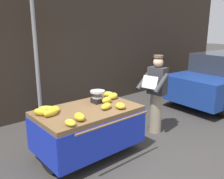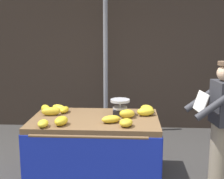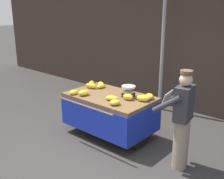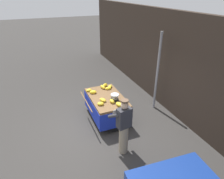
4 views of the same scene
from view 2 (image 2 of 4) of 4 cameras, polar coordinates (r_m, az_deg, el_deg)
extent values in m
cube|color=#332821|center=(6.72, 2.46, 8.28)|extent=(16.00, 0.24, 3.60)
cylinder|color=gray|center=(6.26, -1.19, 5.12)|extent=(0.09, 0.09, 2.96)
cube|color=brown|center=(4.42, -3.14, -5.71)|extent=(1.78, 1.10, 0.08)
cylinder|color=black|center=(4.73, -13.07, -10.75)|extent=(0.05, 0.78, 0.78)
cylinder|color=#B7B7BC|center=(4.74, -13.43, -10.72)|extent=(0.01, 0.14, 0.14)
cylinder|color=black|center=(4.56, 7.31, -11.39)|extent=(0.05, 0.78, 0.78)
cylinder|color=#B7B7BC|center=(4.56, 7.69, -11.39)|extent=(0.01, 0.14, 0.14)
cylinder|color=#4C4742|center=(5.00, -2.48, -9.06)|extent=(0.05, 0.05, 0.81)
cube|color=#192DB2|center=(4.03, -3.99, -12.60)|extent=(1.78, 0.02, 0.60)
cube|color=#192DB2|center=(5.04, -2.40, -7.61)|extent=(1.78, 0.02, 0.60)
cube|color=#192DB2|center=(4.71, -14.08, -9.32)|extent=(0.02, 1.10, 0.60)
cube|color=#192DB2|center=(4.52, 8.38, -9.98)|extent=(0.02, 1.10, 0.60)
cylinder|color=brown|center=(3.73, -4.42, -8.64)|extent=(1.43, 0.04, 0.04)
cube|color=black|center=(4.53, 1.48, -4.16)|extent=(0.20, 0.20, 0.09)
cylinder|color=#B7B7BC|center=(4.51, 1.49, -2.93)|extent=(0.02, 0.02, 0.11)
cylinder|color=#B7B7BC|center=(4.49, 1.49, -2.03)|extent=(0.28, 0.28, 0.04)
cylinder|color=#B7B7BC|center=(4.51, 1.48, -3.36)|extent=(0.21, 0.21, 0.03)
ellipsoid|color=yellow|center=(4.52, 6.19, -4.03)|extent=(0.29, 0.23, 0.12)
ellipsoid|color=gold|center=(4.70, 6.39, -3.52)|extent=(0.26, 0.26, 0.11)
ellipsoid|color=gold|center=(4.12, -9.27, -5.68)|extent=(0.21, 0.27, 0.12)
ellipsoid|color=gold|center=(4.60, -11.09, -3.94)|extent=(0.29, 0.17, 0.12)
ellipsoid|color=gold|center=(4.02, 2.58, -6.07)|extent=(0.22, 0.25, 0.10)
ellipsoid|color=gold|center=(4.17, -0.16, -5.44)|extent=(0.30, 0.23, 0.10)
ellipsoid|color=yellow|center=(4.09, -12.50, -6.08)|extent=(0.14, 0.22, 0.09)
ellipsoid|color=gold|center=(4.75, -12.00, -3.49)|extent=(0.24, 0.28, 0.12)
ellipsoid|color=yellow|center=(4.84, -9.69, -3.29)|extent=(0.29, 0.27, 0.09)
ellipsoid|color=gold|center=(4.71, -8.71, -3.68)|extent=(0.15, 0.24, 0.09)
ellipsoid|color=gold|center=(4.39, 2.77, -4.45)|extent=(0.23, 0.16, 0.12)
cylinder|color=gray|center=(4.57, 19.02, -11.26)|extent=(0.26, 0.26, 0.88)
cube|color=#333338|center=(4.35, 19.62, -2.31)|extent=(0.28, 0.41, 0.58)
cylinder|color=#333338|center=(4.07, 18.12, -2.94)|extent=(0.49, 0.16, 0.37)
cylinder|color=#333338|center=(4.45, 16.02, -1.65)|extent=(0.49, 0.16, 0.37)
cube|color=silver|center=(4.23, 15.94, -2.18)|extent=(0.14, 0.35, 0.25)
camera|label=1|loc=(2.89, -68.97, 7.15)|focal=38.34mm
camera|label=3|loc=(3.15, 92.94, 10.36)|focal=44.60mm
camera|label=4|loc=(5.88, 74.67, 24.07)|focal=31.53mm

